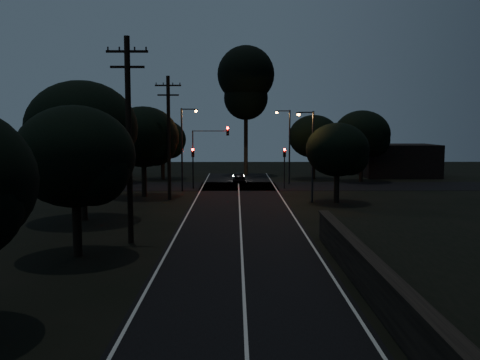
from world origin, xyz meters
name	(u,v)px	position (x,y,z in m)	size (l,w,h in m)	color
road_surface	(239,201)	(0.00, 31.12, 0.01)	(60.00, 70.00, 0.03)	black
utility_pole_mid	(129,137)	(-6.00, 15.00, 5.74)	(2.20, 0.30, 11.00)	black
utility_pole_far	(169,136)	(-6.00, 32.00, 5.48)	(2.20, 0.30, 10.50)	black
tree_left_b	(78,159)	(-7.80, 11.88, 4.74)	(5.75, 5.75, 7.31)	black
tree_left_c	(85,130)	(-10.24, 21.85, 6.01)	(7.36, 7.36, 9.30)	black
tree_left_d	(146,138)	(-8.28, 33.87, 5.21)	(6.33, 6.33, 8.03)	black
tree_far_nw	(164,140)	(-8.80, 49.89, 4.58)	(5.59, 5.59, 7.08)	black
tree_far_w	(114,134)	(-13.77, 45.87, 5.42)	(6.54, 6.54, 8.34)	black
tree_far_ne	(316,138)	(9.21, 49.88, 4.92)	(6.01, 6.01, 7.61)	black
tree_far_e	(364,135)	(14.22, 46.87, 5.22)	(6.35, 6.35, 8.06)	black
tree_right_a	(340,151)	(8.18, 29.90, 4.26)	(5.17, 5.17, 6.57)	black
tall_pine	(246,82)	(1.00, 55.00, 11.84)	(7.22, 7.22, 16.42)	black
building_left	(75,159)	(-20.00, 52.00, 2.20)	(10.00, 8.00, 4.40)	black
building_right	(398,160)	(20.00, 53.00, 2.00)	(9.00, 7.00, 4.00)	black
signal_left	(193,161)	(-4.60, 39.99, 2.84)	(0.28, 0.35, 4.10)	black
signal_right	(284,161)	(4.60, 39.99, 2.84)	(0.28, 0.35, 4.10)	black
signal_mast	(210,146)	(-2.91, 39.99, 4.34)	(3.70, 0.35, 6.25)	black
streetlight_a	(184,143)	(-5.31, 38.00, 4.64)	(1.66, 0.26, 8.00)	black
streetlight_b	(288,141)	(5.31, 44.00, 4.64)	(1.66, 0.26, 8.00)	black
streetlight_c	(311,150)	(5.83, 30.00, 4.35)	(1.46, 0.26, 7.50)	black
car	(239,177)	(0.07, 46.00, 0.57)	(1.36, 3.37, 1.15)	black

